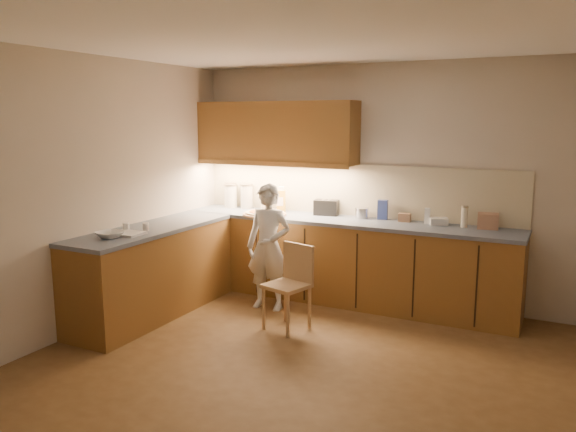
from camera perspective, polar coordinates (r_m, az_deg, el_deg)
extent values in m
plane|color=brown|center=(4.80, 2.13, -14.87)|extent=(4.50, 4.50, 0.00)
cube|color=#BEB3A2|center=(6.27, 9.88, 3.26)|extent=(4.50, 0.04, 2.60)
cube|color=#BEB3A2|center=(2.76, -15.40, -5.36)|extent=(4.50, 0.04, 2.60)
cube|color=#BEB3A2|center=(5.72, -18.73, 2.24)|extent=(0.04, 4.00, 2.60)
cube|color=white|center=(4.40, 2.35, 17.60)|extent=(4.50, 4.00, 0.04)
cube|color=brown|center=(6.27, 5.55, -4.65)|extent=(3.75, 0.60, 0.88)
cube|color=brown|center=(5.97, -13.50, -5.62)|extent=(0.60, 2.00, 0.88)
cube|color=#4C596D|center=(6.17, 5.63, -0.51)|extent=(3.77, 0.62, 0.04)
cube|color=#4C596D|center=(5.87, -13.68, -1.29)|extent=(0.62, 2.02, 0.04)
cube|color=black|center=(6.71, -7.66, -3.72)|extent=(0.02, 0.01, 0.80)
cube|color=black|center=(6.40, -3.21, -4.33)|extent=(0.02, 0.01, 0.80)
cube|color=black|center=(6.13, 1.68, -4.95)|extent=(0.02, 0.01, 0.80)
cube|color=black|center=(5.90, 6.98, -5.59)|extent=(0.02, 0.01, 0.80)
cube|color=black|center=(5.74, 12.65, -6.23)|extent=(0.02, 0.01, 0.80)
cube|color=black|center=(5.63, 18.61, -6.82)|extent=(0.02, 0.01, 0.80)
cube|color=#C1B795|center=(6.39, 6.60, 2.64)|extent=(3.75, 0.02, 0.58)
cube|color=brown|center=(6.56, -1.25, 8.50)|extent=(1.95, 0.35, 0.70)
cube|color=brown|center=(6.43, -1.98, 5.34)|extent=(1.95, 0.02, 0.06)
cylinder|color=tan|center=(6.40, -2.39, 0.18)|extent=(0.50, 0.50, 0.02)
cylinder|color=beige|center=(6.39, -2.39, 0.36)|extent=(0.44, 0.44, 0.02)
cylinder|color=#B74118|center=(6.39, -2.40, 0.46)|extent=(0.35, 0.35, 0.01)
sphere|color=white|center=(6.33, -2.10, 0.57)|extent=(0.06, 0.06, 0.06)
cylinder|color=white|center=(6.25, -2.05, 0.74)|extent=(0.06, 0.11, 0.20)
imported|color=silver|center=(5.94, -1.99, -3.16)|extent=(0.51, 0.35, 1.34)
cylinder|color=tan|center=(5.46, -2.49, -9.40)|extent=(0.03, 0.03, 0.41)
cylinder|color=tan|center=(5.26, -0.02, -10.16)|extent=(0.03, 0.03, 0.41)
cylinder|color=tan|center=(5.67, -0.25, -8.63)|extent=(0.03, 0.03, 0.41)
cylinder|color=tan|center=(5.48, 2.20, -9.32)|extent=(0.03, 0.03, 0.41)
cube|color=tan|center=(5.39, -0.14, -7.11)|extent=(0.45, 0.45, 0.04)
cube|color=tan|center=(5.46, 1.05, -4.69)|extent=(0.36, 0.13, 0.37)
imported|color=white|center=(5.44, -17.65, -1.81)|extent=(0.27, 0.27, 0.06)
cylinder|color=silver|center=(7.03, -5.90, 2.10)|extent=(0.14, 0.14, 0.28)
cylinder|color=gray|center=(7.02, -5.92, 3.32)|extent=(0.15, 0.15, 0.02)
cylinder|color=white|center=(6.98, -5.83, 1.98)|extent=(0.16, 0.16, 0.27)
cylinder|color=tan|center=(6.96, -5.85, 3.17)|extent=(0.17, 0.17, 0.02)
cylinder|color=beige|center=(6.90, -4.22, 1.95)|extent=(0.15, 0.15, 0.28)
cylinder|color=gray|center=(6.88, -4.24, 3.18)|extent=(0.16, 0.16, 0.02)
cylinder|color=beige|center=(6.70, -2.15, 1.56)|extent=(0.15, 0.15, 0.24)
cylinder|color=tan|center=(6.68, -2.16, 2.66)|extent=(0.16, 0.16, 0.02)
cube|color=gold|center=(6.61, -0.69, 1.53)|extent=(0.12, 0.10, 0.25)
cube|color=silver|center=(6.59, -0.69, 2.81)|extent=(0.08, 0.06, 0.05)
cube|color=black|center=(6.40, 3.92, 0.87)|extent=(0.29, 0.20, 0.17)
cube|color=silver|center=(6.40, 3.63, 1.67)|extent=(0.05, 0.12, 0.00)
cube|color=silver|center=(6.38, 4.22, 1.64)|extent=(0.05, 0.12, 0.00)
cylinder|color=#B8B8BD|center=(6.25, 7.51, 0.27)|extent=(0.14, 0.14, 0.11)
cylinder|color=#B8B8BD|center=(6.24, 7.52, 0.79)|extent=(0.15, 0.15, 0.01)
cube|color=#314595|center=(6.21, 9.60, 0.64)|extent=(0.12, 0.09, 0.21)
cube|color=#A37957|center=(6.12, 11.76, -0.16)|extent=(0.13, 0.10, 0.09)
cube|color=white|center=(6.05, 13.97, 0.01)|extent=(0.06, 0.06, 0.16)
cube|color=silver|center=(6.03, 15.06, -0.51)|extent=(0.21, 0.18, 0.07)
cylinder|color=beige|center=(5.94, 17.48, -0.13)|extent=(0.06, 0.06, 0.20)
cylinder|color=gray|center=(5.92, 17.54, 0.90)|extent=(0.07, 0.07, 0.01)
cube|color=tan|center=(5.95, 19.65, -0.48)|extent=(0.22, 0.18, 0.15)
cube|color=silver|center=(5.55, -16.03, -1.71)|extent=(0.31, 0.25, 0.02)
cylinder|color=silver|center=(5.70, -16.13, -1.09)|extent=(0.08, 0.08, 0.08)
cylinder|color=silver|center=(5.67, -14.25, -1.08)|extent=(0.07, 0.07, 0.08)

